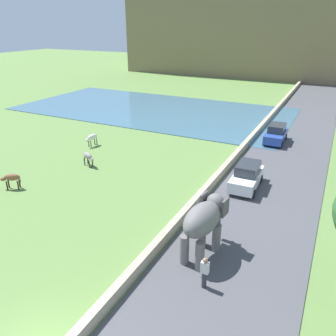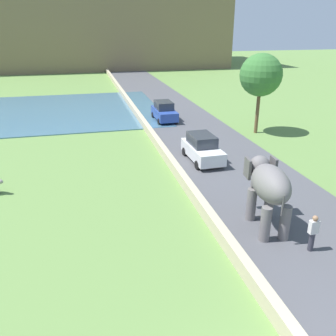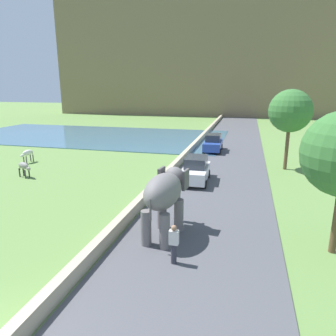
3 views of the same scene
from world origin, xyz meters
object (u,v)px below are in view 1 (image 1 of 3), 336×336
(elephant, at_px, (204,221))
(car_white, at_px, (247,176))
(car_blue, at_px, (276,134))
(cow_grey, at_px, (88,157))
(cow_white, at_px, (92,138))
(cow_brown, at_px, (11,178))
(person_beside_elephant, at_px, (205,272))

(elephant, bearing_deg, car_white, 90.19)
(car_blue, bearing_deg, cow_grey, -134.12)
(elephant, distance_m, cow_white, 18.75)
(car_white, bearing_deg, elephant, -89.81)
(car_white, distance_m, cow_brown, 16.65)
(car_white, xyz_separation_m, cow_brown, (-14.76, -7.70, -0.06))
(elephant, relative_size, cow_brown, 2.59)
(car_blue, bearing_deg, car_white, -90.00)
(person_beside_elephant, xyz_separation_m, cow_brown, (-15.70, 3.00, -0.04))
(car_blue, xyz_separation_m, cow_brown, (-14.76, -18.66, -0.06))
(car_blue, height_order, cow_grey, car_blue)
(elephant, distance_m, car_white, 8.63)
(cow_brown, bearing_deg, car_white, 27.54)
(cow_brown, height_order, cow_white, same)
(person_beside_elephant, bearing_deg, car_white, 95.01)
(car_white, relative_size, cow_brown, 2.96)
(car_blue, bearing_deg, elephant, -89.92)
(elephant, xyz_separation_m, cow_white, (-15.43, 10.59, -1.20))
(elephant, height_order, cow_brown, elephant)
(person_beside_elephant, height_order, cow_white, person_beside_elephant)
(cow_brown, relative_size, cow_grey, 0.97)
(person_beside_elephant, relative_size, cow_grey, 1.15)
(cow_brown, distance_m, cow_white, 9.75)
(cow_grey, distance_m, cow_white, 4.92)
(cow_brown, bearing_deg, cow_white, 93.76)
(person_beside_elephant, relative_size, cow_brown, 1.19)
(car_white, bearing_deg, cow_brown, -152.46)
(cow_grey, bearing_deg, person_beside_elephant, -32.81)
(person_beside_elephant, distance_m, cow_brown, 15.98)
(cow_grey, relative_size, cow_white, 1.00)
(elephant, relative_size, person_beside_elephant, 2.17)
(elephant, xyz_separation_m, car_blue, (-0.03, 19.52, -1.14))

